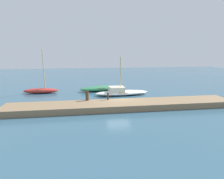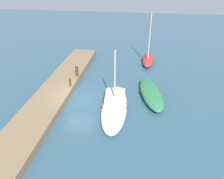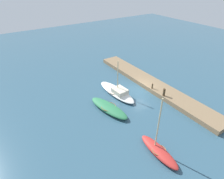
{
  "view_description": "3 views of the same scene",
  "coord_description": "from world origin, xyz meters",
  "views": [
    {
      "loc": [
        -3.49,
        -18.83,
        5.42
      ],
      "look_at": [
        -0.06,
        4.39,
        0.5
      ],
      "focal_mm": 29.27,
      "sensor_mm": 36.0,
      "label": 1
    },
    {
      "loc": [
        15.22,
        5.12,
        9.76
      ],
      "look_at": [
        -0.37,
        2.88,
        1.03
      ],
      "focal_mm": 35.36,
      "sensor_mm": 36.0,
      "label": 2
    },
    {
      "loc": [
        -16.87,
        15.81,
        14.02
      ],
      "look_at": [
        1.02,
        4.02,
        0.92
      ],
      "focal_mm": 30.85,
      "sensor_mm": 36.0,
      "label": 3
    }
  ],
  "objects": [
    {
      "name": "ground_plane",
      "position": [
        0.0,
        0.0,
        0.0
      ],
      "size": [
        84.0,
        84.0,
        0.0
      ],
      "primitive_type": "plane",
      "color": "#33566B"
    },
    {
      "name": "dock_platform",
      "position": [
        0.0,
        -2.11,
        0.3
      ],
      "size": [
        22.09,
        2.82,
        0.59
      ],
      "primitive_type": "cube",
      "color": "#846B4C",
      "rests_on": "ground_plane"
    },
    {
      "name": "sailboat_white",
      "position": [
        0.92,
        3.27,
        0.4
      ],
      "size": [
        6.84,
        2.33,
        4.8
      ],
      "rotation": [
        0.0,
        0.0,
        0.06
      ],
      "color": "white",
      "rests_on": "ground_plane"
    },
    {
      "name": "motorboat_green",
      "position": [
        -1.45,
        6.11,
        0.35
      ],
      "size": [
        5.97,
        2.75,
        0.69
      ],
      "rotation": [
        0.0,
        0.0,
        0.19
      ],
      "color": "#2D7A4C",
      "rests_on": "ground_plane"
    },
    {
      "name": "rowboat_red",
      "position": [
        -9.33,
        5.82,
        0.38
      ],
      "size": [
        4.52,
        1.36,
        5.72
      ],
      "rotation": [
        0.0,
        0.0,
        -0.03
      ],
      "color": "#B72D28",
      "rests_on": "ground_plane"
    },
    {
      "name": "mooring_post_west",
      "position": [
        -3.38,
        -0.95,
        1.06
      ],
      "size": [
        0.28,
        0.28,
        0.94
      ],
      "primitive_type": "cylinder",
      "color": "#47331E",
      "rests_on": "dock_platform"
    },
    {
      "name": "mooring_post_mid_west",
      "position": [
        -3.3,
        -0.95,
        1.09
      ],
      "size": [
        0.19,
        0.19,
        1.0
      ],
      "primitive_type": "cylinder",
      "color": "#47331E",
      "rests_on": "dock_platform"
    },
    {
      "name": "mooring_post_mid_east",
      "position": [
        -1.27,
        -0.95,
        0.96
      ],
      "size": [
        0.18,
        0.18,
        0.74
      ],
      "primitive_type": "cylinder",
      "color": "#47331E",
      "rests_on": "dock_platform"
    }
  ]
}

